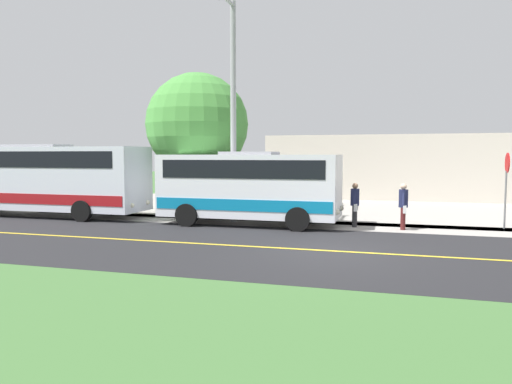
% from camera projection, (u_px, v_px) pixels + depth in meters
% --- Properties ---
extents(ground_plane, '(120.00, 120.00, 0.00)m').
position_uv_depth(ground_plane, '(329.00, 251.00, 14.11)').
color(ground_plane, '#3D6633').
extents(road_surface, '(8.00, 100.00, 0.01)m').
position_uv_depth(road_surface, '(329.00, 251.00, 14.11)').
color(road_surface, black).
rests_on(road_surface, ground).
extents(sidewalk, '(2.40, 100.00, 0.01)m').
position_uv_depth(sidewalk, '(347.00, 226.00, 19.09)').
color(sidewalk, '#9E9991').
rests_on(sidewalk, ground).
extents(parking_lot_surface, '(14.00, 36.00, 0.01)m').
position_uv_depth(parking_lot_surface, '(419.00, 209.00, 25.14)').
color(parking_lot_surface, '#9E9991').
rests_on(parking_lot_surface, ground).
extents(road_centre_line, '(0.16, 100.00, 0.00)m').
position_uv_depth(road_centre_line, '(329.00, 251.00, 14.11)').
color(road_centre_line, gold).
rests_on(road_centre_line, ground).
extents(shuttle_bus_front, '(2.65, 7.25, 2.93)m').
position_uv_depth(shuttle_bus_front, '(249.00, 185.00, 19.36)').
color(shuttle_bus_front, white).
rests_on(shuttle_bus_front, ground).
extents(transit_bus_rear, '(2.61, 10.89, 3.27)m').
position_uv_depth(transit_bus_rear, '(35.00, 177.00, 22.21)').
color(transit_bus_rear, silver).
rests_on(transit_bus_rear, ground).
extents(pedestrian_with_bags, '(0.72, 0.34, 1.74)m').
position_uv_depth(pedestrian_with_bags, '(403.00, 205.00, 18.10)').
color(pedestrian_with_bags, '#4C1919').
rests_on(pedestrian_with_bags, ground).
extents(pedestrian_waiting, '(0.72, 0.34, 1.71)m').
position_uv_depth(pedestrian_waiting, '(355.00, 203.00, 18.84)').
color(pedestrian_waiting, '#262628').
rests_on(pedestrian_waiting, ground).
extents(stop_sign, '(0.76, 0.07, 2.88)m').
position_uv_depth(stop_sign, '(507.00, 177.00, 18.18)').
color(stop_sign, slate).
rests_on(stop_sign, ground).
extents(street_light_pole, '(1.97, 0.24, 8.99)m').
position_uv_depth(street_light_pole, '(232.00, 103.00, 19.71)').
color(street_light_pole, '#9E9EA3').
rests_on(street_light_pole, ground).
extents(parked_car_near, '(4.42, 2.06, 1.45)m').
position_uv_depth(parked_car_near, '(314.00, 194.00, 25.83)').
color(parked_car_near, white).
rests_on(parked_car_near, ground).
extents(tree_curbside, '(4.84, 4.84, 6.66)m').
position_uv_depth(tree_curbside, '(197.00, 125.00, 22.90)').
color(tree_curbside, brown).
rests_on(tree_curbside, ground).
extents(commercial_building, '(10.00, 17.90, 4.04)m').
position_uv_depth(commercial_building, '(408.00, 166.00, 33.73)').
color(commercial_building, beige).
rests_on(commercial_building, ground).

